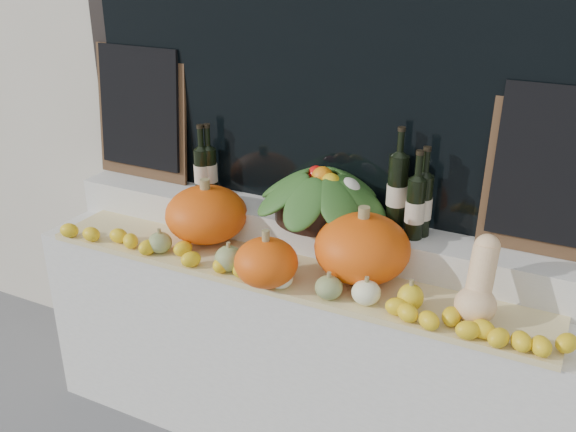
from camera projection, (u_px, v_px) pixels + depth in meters
The scene contains 17 objects.
display_sill at pixel (296, 351), 2.82m from camera, with size 2.30×0.55×0.88m, color silver.
rear_tier at pixel (312, 231), 2.74m from camera, with size 2.30×0.25×0.16m, color silver.
straw_bedding at pixel (282, 273), 2.54m from camera, with size 2.10×0.32×0.03m, color tan.
pumpkin_left at pixel (206, 214), 2.74m from camera, with size 0.35×0.35×0.24m, color #F1590C.
pumpkin_right at pixel (362, 248), 2.42m from camera, with size 0.37×0.37×0.26m, color #F1590C.
pumpkin_center at pixel (266, 262), 2.40m from camera, with size 0.24×0.24×0.18m, color #F1590C.
butternut_squash at pixel (479, 286), 2.17m from camera, with size 0.14×0.21×0.29m.
decorative_gourds at pixel (284, 272), 2.41m from camera, with size 1.16×0.18×0.16m.
lemon_heap at pixel (269, 275), 2.43m from camera, with size 2.20×0.16×0.06m, color yellow, non-canonical shape.
produce_bowl at pixel (322, 193), 2.63m from camera, with size 0.59×0.59×0.23m.
wine_bottle_far_left at pixel (202, 170), 2.89m from camera, with size 0.08×0.08×0.32m.
wine_bottle_near_left at pixel (209, 169), 2.90m from camera, with size 0.08×0.08×0.32m.
wine_bottle_tall at pixel (397, 191), 2.52m from camera, with size 0.08×0.08×0.42m.
wine_bottle_near_right at pixel (422, 204), 2.47m from camera, with size 0.08×0.08×0.36m.
wine_bottle_far_right at pixel (415, 208), 2.45m from camera, with size 0.08×0.08×0.35m.
chalkboard_left at pixel (140, 111), 3.00m from camera, with size 0.50×0.09×0.62m.
chalkboard_right at pixel (559, 170), 2.25m from camera, with size 0.50×0.09×0.62m.
Camera 1 is at (1.02, -0.58, 2.12)m, focal length 40.00 mm.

